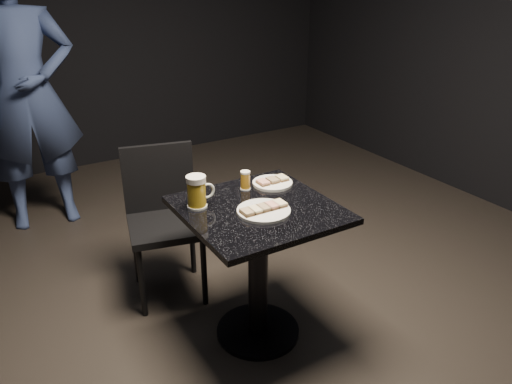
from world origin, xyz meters
TOP-DOWN VIEW (x-y plane):
  - floor at (0.00, 0.00)m, footprint 6.00×6.00m
  - plate_large at (-0.01, -0.06)m, footprint 0.25×0.25m
  - plate_small at (0.20, 0.19)m, footprint 0.21×0.21m
  - patron at (-0.70, 1.97)m, footprint 0.75×0.52m
  - table at (0.00, 0.00)m, footprint 0.70×0.70m
  - beer_mug at (-0.25, 0.15)m, footprint 0.14×0.10m
  - beer_tumbler at (0.05, 0.21)m, footprint 0.05×0.05m
  - chair at (-0.24, 0.65)m, footprint 0.49×0.49m
  - canapes_on_plate_large at (-0.01, -0.06)m, footprint 0.23×0.07m
  - canapes_on_plate_small at (0.20, 0.19)m, footprint 0.17×0.07m

SIDE VIEW (x-z plane):
  - floor at x=0.00m, z-range 0.00..0.00m
  - chair at x=-0.24m, z-range 0.06..0.94m
  - table at x=0.00m, z-range 0.13..0.88m
  - plate_large at x=-0.01m, z-range 0.75..0.76m
  - plate_small at x=0.20m, z-range 0.75..0.76m
  - canapes_on_plate_large at x=-0.01m, z-range 0.76..0.78m
  - canapes_on_plate_small at x=0.20m, z-range 0.76..0.78m
  - beer_tumbler at x=0.05m, z-range 0.75..0.85m
  - beer_mug at x=-0.25m, z-range 0.75..0.91m
  - patron at x=-0.70m, z-range 0.00..1.95m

